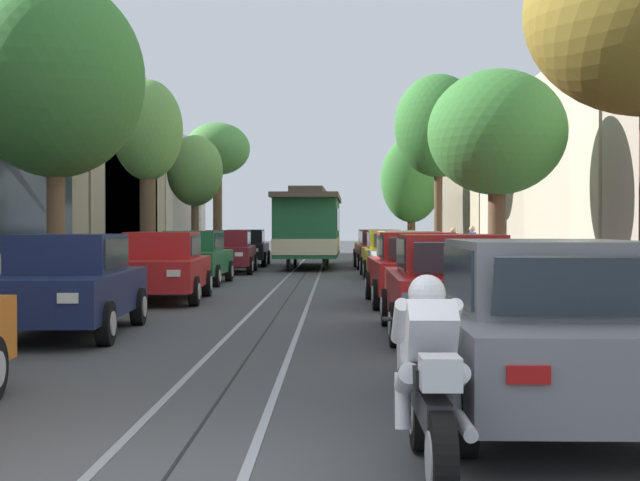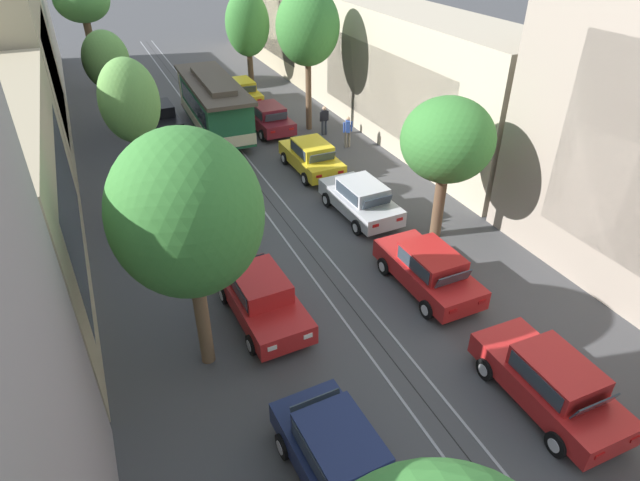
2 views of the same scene
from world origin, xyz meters
name	(u,v)px [view 2 (image 2 of 2)]	position (x,y,z in m)	size (l,w,h in m)	color
ground_plane	(266,196)	(0.00, 22.57, 0.00)	(160.00, 160.00, 0.00)	#424244
trolley_track_rails	(242,166)	(0.00, 26.21, 0.00)	(1.14, 64.43, 0.01)	gray
building_facade_right	(427,61)	(9.94, 25.22, 4.50)	(4.54, 56.13, 10.92)	gray
parked_car_navy_second_left	(342,462)	(-3.09, 8.28, 0.80)	(2.15, 4.42, 1.58)	#19234C
parked_car_red_mid_left	(262,298)	(-2.84, 14.58, 0.80)	(2.14, 4.42, 1.58)	red
parked_car_green_fourth_left	(207,214)	(-3.10, 20.61, 0.80)	(2.04, 4.38, 1.58)	#1E6038
parked_car_maroon_fifth_left	(181,155)	(-2.86, 27.02, 0.80)	(2.10, 4.40, 1.58)	maroon
parked_car_black_sixth_left	(160,117)	(-2.83, 33.03, 0.80)	(2.06, 4.39, 1.58)	black
parked_car_red_second_right	(550,382)	(2.89, 8.20, 0.80)	(2.02, 4.37, 1.58)	red
parked_car_red_mid_right	(428,269)	(2.84, 13.75, 0.80)	(2.06, 4.39, 1.58)	red
parked_car_silver_fourth_right	(361,199)	(3.12, 19.24, 0.80)	(2.13, 4.42, 1.58)	#B7B7BC
parked_car_yellow_fifth_right	(311,157)	(2.97, 24.18, 0.80)	(2.04, 4.38, 1.58)	gold
parked_car_maroon_sixth_right	(268,118)	(2.89, 30.37, 0.80)	(2.10, 4.41, 1.58)	maroon
parked_car_yellow_far_right	(241,91)	(2.95, 36.03, 0.80)	(2.03, 4.38, 1.58)	gold
street_tree_kerb_left_second	(187,215)	(-4.92, 13.43, 4.88)	(3.83, 3.91, 7.06)	brown
street_tree_kerb_left_mid	(130,105)	(-5.05, 23.29, 4.70)	(2.32, 2.05, 6.53)	brown
street_tree_kerb_left_fourth	(106,61)	(-5.13, 33.42, 4.13)	(2.48, 2.09, 5.76)	brown
street_tree_kerb_left_far	(82,1)	(-5.43, 43.01, 5.89)	(3.59, 3.58, 7.45)	brown
street_tree_kerb_right_second	(447,141)	(5.15, 16.60, 4.02)	(3.46, 3.43, 5.62)	brown
street_tree_kerb_right_mid	(308,28)	(5.20, 29.78, 5.70)	(3.52, 3.28, 7.79)	brown
street_tree_kerb_right_fourth	(248,24)	(5.03, 40.41, 4.13)	(3.18, 2.56, 6.41)	#4C3826
cable_car_trolley	(215,107)	(0.00, 31.04, 1.66)	(2.73, 9.16, 3.28)	#1E5B38
pedestrian_on_left_pavement	(348,130)	(6.02, 26.30, 0.98)	(0.55, 0.42, 1.74)	slate
pedestrian_crossing_far	(324,119)	(5.63, 28.52, 0.95)	(0.55, 0.31, 1.67)	#282D38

